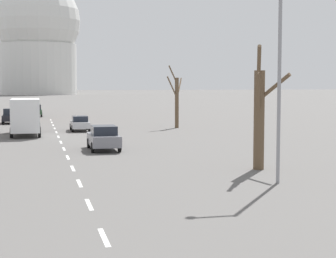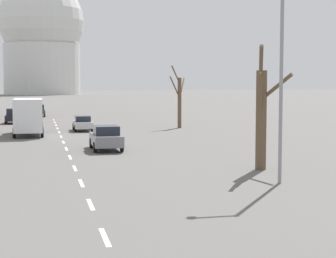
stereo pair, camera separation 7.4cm
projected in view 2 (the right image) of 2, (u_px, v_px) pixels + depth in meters
The scene contains 23 objects.
lane_stripe_1 at pixel (105, 237), 16.06m from camera, with size 0.16×2.00×0.01m, color silver.
lane_stripe_2 at pixel (91, 204), 20.43m from camera, with size 0.16×2.00×0.01m, color silver.
lane_stripe_3 at pixel (81, 183), 24.80m from camera, with size 0.16×2.00×0.01m, color silver.
lane_stripe_4 at pixel (75, 168), 29.17m from camera, with size 0.16×2.00×0.01m, color silver.
lane_stripe_5 at pixel (70, 157), 33.54m from camera, with size 0.16×2.00×0.01m, color silver.
lane_stripe_6 at pixel (66, 149), 37.91m from camera, with size 0.16×2.00×0.01m, color silver.
lane_stripe_7 at pixel (63, 142), 42.28m from camera, with size 0.16×2.00×0.01m, color silver.
lane_stripe_8 at pixel (61, 137), 46.65m from camera, with size 0.16×2.00×0.01m, color silver.
lane_stripe_9 at pixel (59, 132), 51.02m from camera, with size 0.16×2.00×0.01m, color silver.
lane_stripe_10 at pixel (57, 128), 55.39m from camera, with size 0.16×2.00×0.01m, color silver.
lane_stripe_11 at pixel (56, 125), 59.76m from camera, with size 0.16×2.00×0.01m, color silver.
lane_stripe_12 at pixel (55, 122), 64.13m from camera, with size 0.16×2.00×0.01m, color silver.
lane_stripe_13 at pixel (54, 120), 68.50m from camera, with size 0.16×2.00×0.01m, color silver.
street_lamp_right at pixel (275, 65), 24.32m from camera, with size 1.83×0.36×8.59m.
sedan_near_left at pixel (14, 116), 62.26m from camera, with size 1.95×3.90×1.66m.
sedan_near_right at pixel (83, 123), 52.39m from camera, with size 1.69×3.93×1.42m.
sedan_mid_centre at pixel (23, 109), 79.76m from camera, with size 1.93×4.01×1.74m.
sedan_far_left at pixel (39, 110), 75.40m from camera, with size 1.71×4.29×1.62m.
sedan_far_right at pixel (106, 138), 37.19m from camera, with size 1.91×4.31×1.64m.
delivery_truck at pixel (28, 115), 47.79m from camera, with size 2.44×7.20×3.14m.
bare_tree_right_near at pixel (179, 100), 55.84m from camera, with size 2.17×2.44×6.22m.
bare_tree_right_far at pixel (262, 115), 28.49m from camera, with size 1.97×1.74×6.30m.
capitol_dome at pixel (42, 37), 232.02m from camera, with size 34.72×34.72×49.04m.
Camera 2 is at (-1.79, -7.39, 4.38)m, focal length 60.00 mm.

